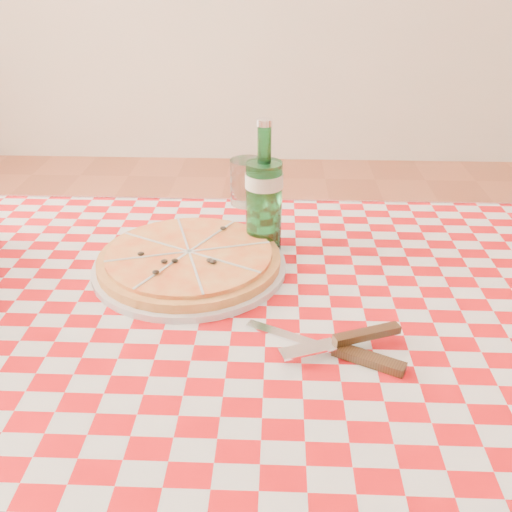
{
  "coord_description": "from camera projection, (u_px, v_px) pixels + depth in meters",
  "views": [
    {
      "loc": [
        0.01,
        -0.78,
        1.27
      ],
      "look_at": [
        -0.02,
        0.06,
        0.82
      ],
      "focal_mm": 40.0,
      "sensor_mm": 36.0,
      "label": 1
    }
  ],
  "objects": [
    {
      "name": "water_bottle",
      "position": [
        264.0,
        187.0,
        1.05
      ],
      "size": [
        0.09,
        0.09,
        0.25
      ],
      "primitive_type": null,
      "rotation": [
        0.0,
        0.0,
        -0.32
      ],
      "color": "#196529",
      "rests_on": "tablecloth"
    },
    {
      "name": "tablecloth",
      "position": [
        267.0,
        308.0,
        0.93
      ],
      "size": [
        1.3,
        0.9,
        0.01
      ],
      "primitive_type": "cube",
      "color": "#AE0A0E",
      "rests_on": "dining_table"
    },
    {
      "name": "dining_table",
      "position": [
        266.0,
        354.0,
        0.97
      ],
      "size": [
        1.2,
        0.8,
        0.75
      ],
      "color": "brown",
      "rests_on": "ground"
    },
    {
      "name": "wine_glass",
      "position": [
        247.0,
        202.0,
        1.1
      ],
      "size": [
        0.08,
        0.08,
        0.17
      ],
      "primitive_type": null,
      "rotation": [
        0.0,
        0.0,
        0.22
      ],
      "color": "white",
      "rests_on": "tablecloth"
    },
    {
      "name": "pizza_plate",
      "position": [
        189.0,
        258.0,
        1.02
      ],
      "size": [
        0.43,
        0.43,
        0.05
      ],
      "primitive_type": null,
      "rotation": [
        0.0,
        0.0,
        0.29
      ],
      "color": "#CD8D44",
      "rests_on": "tablecloth"
    },
    {
      "name": "cutlery",
      "position": [
        334.0,
        344.0,
        0.81
      ],
      "size": [
        0.27,
        0.22,
        0.03
      ],
      "primitive_type": null,
      "rotation": [
        0.0,
        0.0,
        0.02
      ],
      "color": "silver",
      "rests_on": "tablecloth"
    }
  ]
}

